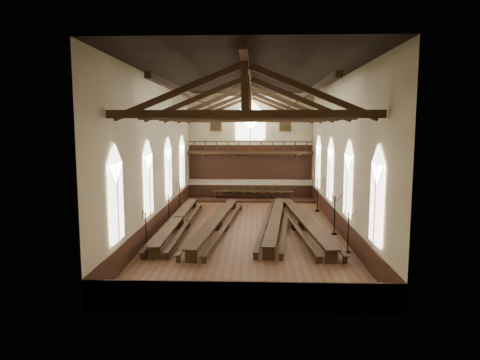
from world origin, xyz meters
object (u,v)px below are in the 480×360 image
object	(u,v)px
refectory_row_a	(178,220)
candelabrum_left_mid	(169,215)
refectory_row_c	(276,220)
candelabrum_right_near	(348,240)
refectory_row_d	(304,221)
candelabrum_left_near	(146,239)
dais	(253,199)
high_table	(253,192)
candelabrum_right_far	(317,201)
refectory_row_b	(217,221)
candelabrum_right_mid	(334,222)
candelabrum_left_far	(180,203)

from	to	relation	value
refectory_row_a	candelabrum_left_mid	bearing A→B (deg)	136.57
refectory_row_c	candelabrum_right_near	size ratio (longest dim) A/B	6.36
refectory_row_d	candelabrum_right_near	xyz separation A→B (m)	(1.83, -5.18, 0.12)
candelabrum_left_near	candelabrum_left_mid	size ratio (longest dim) A/B	1.00
refectory_row_a	dais	bearing A→B (deg)	65.52
candelabrum_left_mid	refectory_row_c	bearing A→B (deg)	-4.09
dais	candelabrum_left_near	bearing A→B (deg)	-109.33
refectory_row_c	high_table	bearing A→B (deg)	98.19
high_table	refectory_row_d	bearing A→B (deg)	-73.34
refectory_row_d	candelabrum_left_near	world-z (taller)	candelabrum_left_near
high_table	candelabrum_left_near	size ratio (longest dim) A/B	3.26
candelabrum_left_near	candelabrum_right_far	bearing A→B (deg)	46.24
refectory_row_b	high_table	bearing A→B (deg)	78.49
refectory_row_a	candelabrum_right_mid	size ratio (longest dim) A/B	5.52
refectory_row_a	candelabrum_right_near	distance (m)	11.66
refectory_row_a	refectory_row_b	world-z (taller)	refectory_row_b
dais	high_table	world-z (taller)	high_table
candelabrum_right_mid	candelabrum_right_far	size ratio (longest dim) A/B	0.96
refectory_row_b	refectory_row_a	bearing A→B (deg)	170.70
dais	candelabrum_right_near	xyz separation A→B (m)	(5.24, -16.58, 0.62)
candelabrum_left_far	candelabrum_right_far	xyz separation A→B (m)	(11.10, 0.95, 0.07)
high_table	candelabrum_left_near	xyz separation A→B (m)	(-5.86, -16.70, -0.08)
candelabrum_right_mid	refectory_row_a	bearing A→B (deg)	172.35
candelabrum_left_near	candelabrum_left_mid	world-z (taller)	candelabrum_left_near
candelabrum_left_near	candelabrum_right_mid	world-z (taller)	candelabrum_right_mid
refectory_row_b	refectory_row_d	xyz separation A→B (m)	(5.77, 0.23, 0.02)
candelabrum_left_far	refectory_row_a	bearing A→B (deg)	-81.42
candelabrum_right_mid	candelabrum_right_far	xyz separation A→B (m)	(0.00, 7.45, 0.04)
refectory_row_c	candelabrum_right_far	world-z (taller)	candelabrum_right_far
dais	candelabrum_right_far	xyz separation A→B (m)	(5.24, -5.11, 0.75)
dais	candelabrum_left_near	world-z (taller)	candelabrum_left_near
candelabrum_right_near	refectory_row_b	bearing A→B (deg)	146.91
refectory_row_d	candelabrum_right_mid	bearing A→B (deg)	-32.53
refectory_row_b	candelabrum_right_near	xyz separation A→B (m)	(7.61, -4.96, 0.14)
refectory_row_a	candelabrum_left_far	bearing A→B (deg)	98.58
dais	candelabrum_right_near	world-z (taller)	candelabrum_right_near
candelabrum_right_mid	refectory_row_b	bearing A→B (deg)	172.94
refectory_row_b	candelabrum_left_near	size ratio (longest dim) A/B	6.39
dais	candelabrum_left_far	world-z (taller)	candelabrum_left_far
dais	candelabrum_right_mid	world-z (taller)	candelabrum_right_mid
refectory_row_d	candelabrum_right_far	size ratio (longest dim) A/B	5.46
high_table	candelabrum_right_near	xyz separation A→B (m)	(5.24, -16.58, -0.07)
candelabrum_left_near	candelabrum_left_far	world-z (taller)	candelabrum_left_far
dais	refectory_row_b	bearing A→B (deg)	-101.51
high_table	candelabrum_right_near	distance (m)	17.39
candelabrum_right_far	refectory_row_a	bearing A→B (deg)	-149.57
refectory_row_b	candelabrum_left_far	distance (m)	6.57
candelabrum_right_mid	candelabrum_left_far	bearing A→B (deg)	149.63
refectory_row_c	candelabrum_right_mid	distance (m)	4.00
high_table	candelabrum_left_far	bearing A→B (deg)	-134.05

